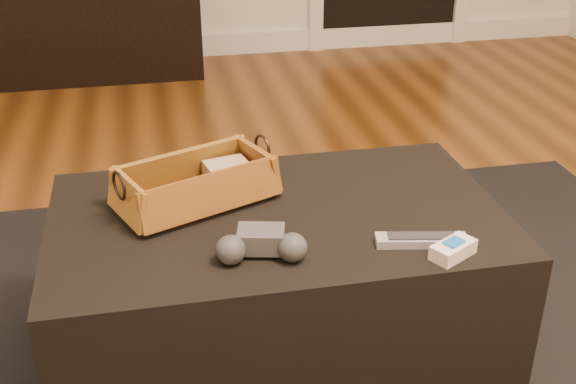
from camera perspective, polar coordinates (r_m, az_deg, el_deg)
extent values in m
cube|color=brown|center=(1.83, -4.08, -14.27)|extent=(5.00, 5.50, 0.01)
cube|color=white|center=(4.26, -9.30, 11.23)|extent=(5.00, 0.04, 0.12)
cube|color=black|center=(4.00, -16.93, 12.43)|extent=(1.34, 0.45, 0.52)
cube|color=black|center=(1.81, -0.44, -14.36)|extent=(2.60, 2.00, 0.01)
cube|color=black|center=(1.71, -0.80, -7.83)|extent=(1.00, 0.60, 0.42)
cube|color=black|center=(1.63, -7.58, -0.49)|extent=(0.19, 0.13, 0.02)
cube|color=tan|center=(1.70, -4.88, 1.53)|extent=(0.11, 0.09, 0.05)
cube|color=#965121|center=(1.65, -7.21, -0.65)|extent=(0.35, 0.26, 0.01)
cube|color=#9D6D23|center=(1.69, -8.55, 1.92)|extent=(0.33, 0.16, 0.09)
cube|color=#8D5E20|center=(1.57, -5.96, -0.11)|extent=(0.33, 0.16, 0.09)
cube|color=#9E5823|center=(1.70, -2.41, 2.33)|extent=(0.09, 0.17, 0.09)
cube|color=#B27528|center=(1.57, -12.61, -0.56)|extent=(0.09, 0.17, 0.09)
torus|color=black|center=(1.69, -2.04, 3.54)|extent=(0.03, 0.06, 0.06)
torus|color=black|center=(1.55, -13.20, 0.48)|extent=(0.03, 0.06, 0.06)
cube|color=#3F3F43|center=(1.44, -2.15, -3.74)|extent=(0.11, 0.09, 0.04)
sphere|color=#38383B|center=(1.41, -4.55, -4.58)|extent=(0.07, 0.07, 0.06)
sphere|color=#39393C|center=(1.42, 0.35, -4.41)|extent=(0.07, 0.07, 0.06)
cube|color=#ACADB4|center=(1.50, 10.49, -3.78)|extent=(0.19, 0.08, 0.02)
cube|color=#272829|center=(1.50, 10.52, -3.42)|extent=(0.14, 0.06, 0.00)
cube|color=white|center=(1.47, 12.91, -4.46)|extent=(0.11, 0.09, 0.03)
cube|color=blue|center=(1.46, 12.98, -3.89)|extent=(0.05, 0.04, 0.01)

